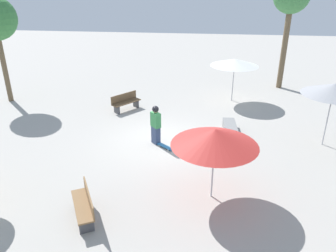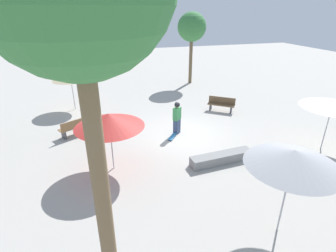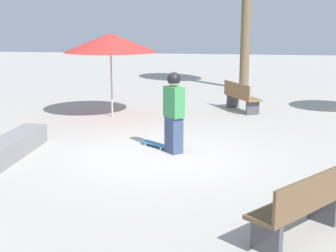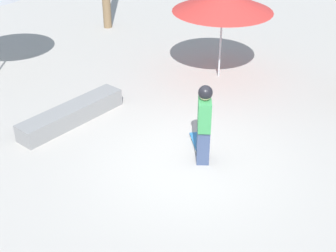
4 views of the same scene
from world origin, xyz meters
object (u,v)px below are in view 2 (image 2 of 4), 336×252
object	(u,v)px
shade_umbrella_grey	(293,158)
bench_near	(221,104)
bench_far	(76,127)
shade_umbrella_red	(109,120)
skater_main	(177,117)
palm_tree_far_back	(192,28)
concrete_ledge	(221,158)
shade_umbrella_white	(333,103)
skateboard	(172,137)
shade_umbrella_tan	(70,77)

from	to	relation	value
shade_umbrella_grey	bench_near	bearing A→B (deg)	-107.56
bench_far	shade_umbrella_grey	bearing A→B (deg)	-83.97
bench_near	shade_umbrella_red	distance (m)	8.38
skater_main	shade_umbrella_red	bearing A→B (deg)	-7.98
palm_tree_far_back	concrete_ledge	bearing A→B (deg)	74.66
shade_umbrella_grey	shade_umbrella_white	size ratio (longest dim) A/B	1.00
concrete_ledge	bench_far	distance (m)	7.17
bench_far	shade_umbrella_white	size ratio (longest dim) A/B	0.62
skateboard	shade_umbrella_white	size ratio (longest dim) A/B	0.29
shade_umbrella_grey	shade_umbrella_tan	bearing A→B (deg)	-64.43
concrete_ledge	shade_umbrella_tan	bearing A→B (deg)	-54.65
shade_umbrella_tan	skateboard	bearing A→B (deg)	129.73
shade_umbrella_tan	palm_tree_far_back	distance (m)	10.12
shade_umbrella_white	palm_tree_far_back	world-z (taller)	palm_tree_far_back
skater_main	bench_near	world-z (taller)	skater_main
skateboard	shade_umbrella_white	distance (m)	7.05
shade_umbrella_grey	shade_umbrella_tan	world-z (taller)	shade_umbrella_grey
shade_umbrella_white	palm_tree_far_back	distance (m)	12.53
skateboard	shade_umbrella_tan	size ratio (longest dim) A/B	0.34
shade_umbrella_white	shade_umbrella_red	xyz separation A→B (m)	(9.06, -1.10, -0.10)
shade_umbrella_white	shade_umbrella_red	world-z (taller)	shade_umbrella_white
skater_main	shade_umbrella_tan	world-z (taller)	shade_umbrella_tan
bench_near	palm_tree_far_back	distance (m)	7.80
bench_far	shade_umbrella_tan	xyz separation A→B (m)	(0.15, -3.83, 1.61)
bench_near	shade_umbrella_red	bearing A→B (deg)	70.47
concrete_ledge	shade_umbrella_white	size ratio (longest dim) A/B	1.03
bench_far	shade_umbrella_white	distance (m)	11.60
concrete_ledge	bench_near	xyz separation A→B (m)	(-2.69, -5.25, 0.23)
skateboard	shade_umbrella_red	size ratio (longest dim) A/B	0.29
concrete_ledge	bench_near	distance (m)	5.91
skater_main	shade_umbrella_red	distance (m)	4.24
skateboard	palm_tree_far_back	xyz separation A→B (m)	(-4.51, -9.29, 4.28)
skateboard	bench_near	distance (m)	4.70
bench_far	shade_umbrella_tan	bearing A→B (deg)	63.71
shade_umbrella_tan	shade_umbrella_red	distance (m)	7.54
shade_umbrella_red	palm_tree_far_back	xyz separation A→B (m)	(-7.53, -11.14, 2.29)
shade_umbrella_white	shade_umbrella_red	size ratio (longest dim) A/B	1.01
bench_near	shade_umbrella_tan	distance (m)	9.16
concrete_ledge	shade_umbrella_grey	bearing A→B (deg)	87.93
skateboard	skater_main	bearing A→B (deg)	177.42
bench_near	bench_far	size ratio (longest dim) A/B	0.95
skater_main	palm_tree_far_back	distance (m)	10.37
shade_umbrella_white	shade_umbrella_red	bearing A→B (deg)	-6.94
shade_umbrella_grey	skater_main	bearing A→B (deg)	-83.86
shade_umbrella_red	bench_far	bearing A→B (deg)	-67.98
skateboard	concrete_ledge	xyz separation A→B (m)	(-1.23, 2.68, 0.14)
shade_umbrella_grey	shade_umbrella_red	xyz separation A→B (m)	(4.11, -4.52, -0.31)
skateboard	bench_near	xyz separation A→B (m)	(-3.92, -2.57, 0.37)
shade_umbrella_tan	shade_umbrella_red	bearing A→B (deg)	102.08
skater_main	palm_tree_far_back	xyz separation A→B (m)	(-4.15, -8.86, 3.46)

